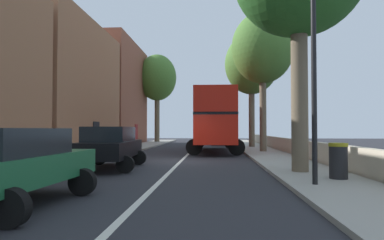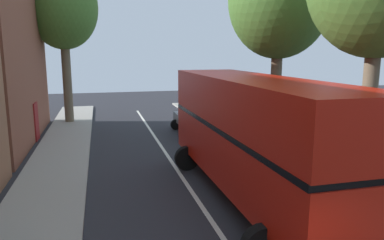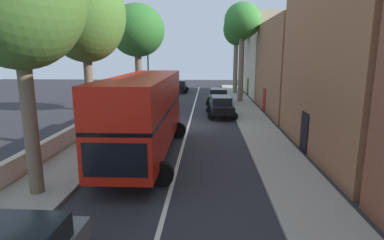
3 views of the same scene
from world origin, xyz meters
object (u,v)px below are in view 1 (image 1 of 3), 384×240
at_px(parked_car_black_left_3, 111,145).
at_px(lamppost_right, 314,46).
at_px(double_decker_bus, 215,118).
at_px(street_tree_left_0, 157,78).
at_px(street_tree_right_3, 251,65).
at_px(parked_car_grey_right_2, 222,136).
at_px(street_tree_right_5, 263,49).
at_px(parked_car_green_left_0, 8,162).
at_px(litter_bin_right, 338,161).

height_order(parked_car_black_left_3, lamppost_right, lamppost_right).
bearing_deg(double_decker_bus, street_tree_left_0, 113.65).
bearing_deg(street_tree_right_3, lamppost_right, -91.57).
bearing_deg(parked_car_grey_right_2, parked_car_black_left_3, -103.56).
relative_size(street_tree_right_3, lamppost_right, 1.51).
relative_size(parked_car_black_left_3, street_tree_right_5, 0.49).
bearing_deg(parked_car_grey_right_2, street_tree_right_5, -78.00).
distance_m(parked_car_grey_right_2, street_tree_right_5, 13.10).
distance_m(parked_car_black_left_3, street_tree_left_0, 27.17).
distance_m(parked_car_grey_right_2, lamppost_right, 25.01).
bearing_deg(double_decker_bus, street_tree_right_5, -22.30).
xyz_separation_m(street_tree_right_5, lamppost_right, (-0.61, -13.43, -3.19)).
xyz_separation_m(parked_car_green_left_0, lamppost_right, (6.80, 2.61, 2.89)).
relative_size(parked_car_green_left_0, litter_bin_right, 4.13).
distance_m(parked_car_green_left_0, street_tree_right_5, 18.68).
bearing_deg(street_tree_right_3, parked_car_black_left_3, -115.68).
height_order(double_decker_bus, parked_car_grey_right_2, double_decker_bus).
bearing_deg(double_decker_bus, litter_bin_right, -75.24).
height_order(street_tree_right_5, lamppost_right, street_tree_right_5).
xyz_separation_m(parked_car_grey_right_2, street_tree_right_3, (2.33, -5.47, 6.13)).
distance_m(double_decker_bus, parked_car_grey_right_2, 10.17).
bearing_deg(parked_car_black_left_3, lamppost_right, -30.91).
xyz_separation_m(street_tree_right_5, litter_bin_right, (0.39, -12.35, -6.35)).
height_order(street_tree_right_5, litter_bin_right, street_tree_right_5).
distance_m(street_tree_left_0, lamppost_right, 31.93).
bearing_deg(street_tree_right_5, street_tree_left_0, 120.73).
height_order(parked_car_grey_right_2, parked_car_black_left_3, parked_car_black_left_3).
xyz_separation_m(double_decker_bus, street_tree_right_5, (3.21, -1.32, 4.64)).
xyz_separation_m(parked_car_grey_right_2, parked_car_black_left_3, (-5.00, -20.71, 0.03)).
relative_size(double_decker_bus, parked_car_green_left_0, 2.44).
relative_size(double_decker_bus, parked_car_black_left_3, 2.32).
distance_m(parked_car_grey_right_2, street_tree_left_0, 11.55).
bearing_deg(lamppost_right, parked_car_grey_right_2, 94.16).
bearing_deg(parked_car_green_left_0, double_decker_bus, 76.38).
bearing_deg(litter_bin_right, double_decker_bus, 104.76).
bearing_deg(lamppost_right, parked_car_black_left_3, 149.09).
xyz_separation_m(double_decker_bus, street_tree_right_3, (3.13, 4.56, 4.70)).
distance_m(street_tree_right_5, lamppost_right, 13.81).
height_order(parked_car_green_left_0, street_tree_left_0, street_tree_left_0).
bearing_deg(street_tree_right_3, parked_car_grey_right_2, 113.07).
relative_size(parked_car_black_left_3, street_tree_right_3, 0.48).
height_order(street_tree_left_0, street_tree_right_5, street_tree_left_0).
height_order(street_tree_right_3, lamppost_right, street_tree_right_3).
bearing_deg(litter_bin_right, lamppost_right, -132.79).
distance_m(parked_car_green_left_0, street_tree_left_0, 33.66).
xyz_separation_m(street_tree_left_0, street_tree_right_3, (9.93, -10.96, -0.62)).
bearing_deg(double_decker_bus, parked_car_green_left_0, -103.62).
relative_size(street_tree_left_0, lamppost_right, 1.65).
bearing_deg(lamppost_right, parked_car_green_left_0, -159.03).
relative_size(lamppost_right, litter_bin_right, 5.99).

